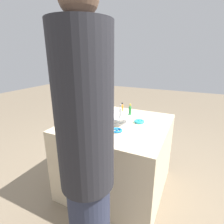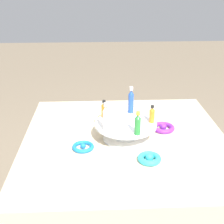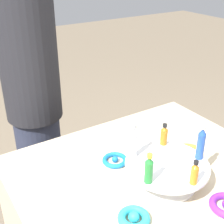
% 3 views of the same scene
% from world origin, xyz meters
% --- Properties ---
extents(ground_plane, '(12.00, 12.00, 0.00)m').
position_xyz_m(ground_plane, '(0.00, 0.00, 0.00)').
color(ground_plane, '#756651').
extents(party_table, '(0.97, 0.97, 0.75)m').
position_xyz_m(party_table, '(0.00, 0.00, 0.37)').
color(party_table, beige).
rests_on(party_table, ground_plane).
extents(display_stand, '(0.29, 0.29, 0.08)m').
position_xyz_m(display_stand, '(0.00, 0.00, 0.80)').
color(display_stand, white).
rests_on(display_stand, party_table).
extents(bottle_orange, '(0.02, 0.02, 0.09)m').
position_xyz_m(bottle_orange, '(-0.00, 0.12, 0.87)').
color(bottle_orange, orange).
rests_on(bottle_orange, display_stand).
extents(bottle_blue, '(0.03, 0.03, 0.14)m').
position_xyz_m(bottle_blue, '(-0.12, 0.04, 0.89)').
color(bottle_blue, '#234CAD').
rests_on(bottle_blue, display_stand).
extents(bottle_amber, '(0.03, 0.03, 0.09)m').
position_xyz_m(bottle_amber, '(-0.07, -0.10, 0.87)').
color(bottle_amber, '#AD6B19').
rests_on(bottle_amber, display_stand).
extents(bottle_clear, '(0.02, 0.02, 0.13)m').
position_xyz_m(bottle_clear, '(0.07, -0.10, 0.89)').
color(bottle_clear, silver).
rests_on(bottle_clear, display_stand).
extents(bottle_green, '(0.03, 0.03, 0.11)m').
position_xyz_m(bottle_green, '(0.11, 0.04, 0.88)').
color(bottle_green, '#288438').
rests_on(bottle_green, display_stand).
extents(ribbon_bow_purple, '(0.11, 0.11, 0.03)m').
position_xyz_m(ribbon_bow_purple, '(-0.08, 0.20, 0.76)').
color(ribbon_bow_purple, purple).
rests_on(ribbon_bow_purple, party_table).
extents(ribbon_bow_gold, '(0.11, 0.11, 0.03)m').
position_xyz_m(ribbon_bow_gold, '(-0.20, -0.08, 0.76)').
color(ribbon_bow_gold, gold).
rests_on(ribbon_bow_gold, party_table).
extents(ribbon_bow_blue, '(0.10, 0.10, 0.03)m').
position_xyz_m(ribbon_bow_blue, '(0.08, -0.20, 0.76)').
color(ribbon_bow_blue, blue).
rests_on(ribbon_bow_blue, party_table).
extents(ribbon_bow_teal, '(0.10, 0.10, 0.04)m').
position_xyz_m(ribbon_bow_teal, '(0.20, 0.08, 0.76)').
color(ribbon_bow_teal, '#2DB7CC').
rests_on(ribbon_bow_teal, party_table).
extents(person_figure, '(0.29, 0.29, 1.68)m').
position_xyz_m(person_figure, '(0.18, -0.81, 0.85)').
color(person_figure, '#282D42').
rests_on(person_figure, ground_plane).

